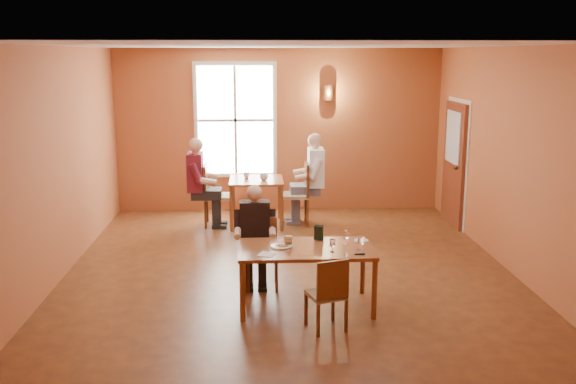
{
  "coord_description": "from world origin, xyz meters",
  "views": [
    {
      "loc": [
        -0.44,
        -8.34,
        2.91
      ],
      "look_at": [
        0.0,
        0.2,
        1.05
      ],
      "focal_mm": 40.0,
      "sensor_mm": 36.0,
      "label": 1
    }
  ],
  "objects_px": {
    "diner_main": "(262,241)",
    "chair_diner_main": "(262,255)",
    "chair_empty": "(326,293)",
    "second_table": "(257,202)",
    "main_table": "(306,277)",
    "chair_diner_white": "(294,194)",
    "chair_diner_maroon": "(218,195)",
    "diner_white": "(296,181)",
    "diner_maroon": "(216,183)"
  },
  "relations": [
    {
      "from": "second_table",
      "to": "chair_diner_maroon",
      "type": "xyz_separation_m",
      "value": [
        -0.65,
        0.0,
        0.13
      ]
    },
    {
      "from": "chair_diner_white",
      "to": "chair_diner_maroon",
      "type": "height_order",
      "value": "chair_diner_white"
    },
    {
      "from": "diner_main",
      "to": "chair_diner_maroon",
      "type": "distance_m",
      "value": 3.17
    },
    {
      "from": "diner_main",
      "to": "chair_diner_maroon",
      "type": "relative_size",
      "value": 1.16
    },
    {
      "from": "chair_diner_main",
      "to": "diner_main",
      "type": "xyz_separation_m",
      "value": [
        0.0,
        -0.03,
        0.18
      ]
    },
    {
      "from": "diner_main",
      "to": "chair_diner_white",
      "type": "height_order",
      "value": "diner_main"
    },
    {
      "from": "chair_diner_maroon",
      "to": "diner_main",
      "type": "bearing_deg",
      "value": 12.99
    },
    {
      "from": "diner_main",
      "to": "diner_maroon",
      "type": "xyz_separation_m",
      "value": [
        -0.74,
        3.08,
        0.12
      ]
    },
    {
      "from": "main_table",
      "to": "diner_white",
      "type": "height_order",
      "value": "diner_white"
    },
    {
      "from": "chair_empty",
      "to": "diner_white",
      "type": "distance_m",
      "value": 4.34
    },
    {
      "from": "second_table",
      "to": "chair_diner_white",
      "type": "xyz_separation_m",
      "value": [
        0.65,
        0.0,
        0.14
      ]
    },
    {
      "from": "chair_diner_white",
      "to": "diner_white",
      "type": "bearing_deg",
      "value": -90.0
    },
    {
      "from": "chair_diner_main",
      "to": "chair_diner_white",
      "type": "xyz_separation_m",
      "value": [
        0.59,
        3.05,
        0.1
      ]
    },
    {
      "from": "chair_diner_main",
      "to": "diner_white",
      "type": "relative_size",
      "value": 0.58
    },
    {
      "from": "chair_diner_main",
      "to": "diner_main",
      "type": "relative_size",
      "value": 0.71
    },
    {
      "from": "second_table",
      "to": "chair_diner_maroon",
      "type": "relative_size",
      "value": 0.85
    },
    {
      "from": "main_table",
      "to": "chair_empty",
      "type": "xyz_separation_m",
      "value": [
        0.17,
        -0.62,
        0.05
      ]
    },
    {
      "from": "main_table",
      "to": "chair_diner_white",
      "type": "height_order",
      "value": "chair_diner_white"
    },
    {
      "from": "main_table",
      "to": "diner_main",
      "type": "height_order",
      "value": "diner_main"
    },
    {
      "from": "chair_diner_white",
      "to": "chair_diner_maroon",
      "type": "relative_size",
      "value": 1.01
    },
    {
      "from": "diner_maroon",
      "to": "main_table",
      "type": "bearing_deg",
      "value": 18.53
    },
    {
      "from": "chair_empty",
      "to": "diner_maroon",
      "type": "relative_size",
      "value": 0.55
    },
    {
      "from": "diner_white",
      "to": "diner_maroon",
      "type": "relative_size",
      "value": 1.02
    },
    {
      "from": "chair_diner_main",
      "to": "diner_maroon",
      "type": "distance_m",
      "value": 3.16
    },
    {
      "from": "chair_empty",
      "to": "diner_maroon",
      "type": "distance_m",
      "value": 4.56
    },
    {
      "from": "second_table",
      "to": "diner_white",
      "type": "height_order",
      "value": "diner_white"
    },
    {
      "from": "main_table",
      "to": "second_table",
      "type": "distance_m",
      "value": 3.75
    },
    {
      "from": "chair_diner_white",
      "to": "chair_diner_maroon",
      "type": "xyz_separation_m",
      "value": [
        -1.3,
        0.0,
        -0.01
      ]
    },
    {
      "from": "chair_empty",
      "to": "chair_diner_maroon",
      "type": "height_order",
      "value": "chair_diner_maroon"
    },
    {
      "from": "main_table",
      "to": "diner_maroon",
      "type": "bearing_deg",
      "value": 108.53
    },
    {
      "from": "chair_empty",
      "to": "second_table",
      "type": "distance_m",
      "value": 4.38
    },
    {
      "from": "chair_diner_maroon",
      "to": "diner_maroon",
      "type": "bearing_deg",
      "value": -90.0
    },
    {
      "from": "diner_main",
      "to": "second_table",
      "type": "relative_size",
      "value": 1.36
    },
    {
      "from": "diner_main",
      "to": "chair_diner_main",
      "type": "bearing_deg",
      "value": -90.0
    },
    {
      "from": "diner_main",
      "to": "diner_maroon",
      "type": "height_order",
      "value": "diner_maroon"
    },
    {
      "from": "chair_empty",
      "to": "second_table",
      "type": "xyz_separation_m",
      "value": [
        -0.73,
        4.32,
        -0.01
      ]
    },
    {
      "from": "chair_diner_main",
      "to": "second_table",
      "type": "distance_m",
      "value": 3.05
    },
    {
      "from": "second_table",
      "to": "diner_white",
      "type": "bearing_deg",
      "value": 0.0
    },
    {
      "from": "diner_white",
      "to": "chair_diner_maroon",
      "type": "bearing_deg",
      "value": 90.0
    },
    {
      "from": "second_table",
      "to": "diner_maroon",
      "type": "distance_m",
      "value": 0.76
    },
    {
      "from": "diner_main",
      "to": "chair_diner_white",
      "type": "relative_size",
      "value": 1.15
    },
    {
      "from": "diner_main",
      "to": "second_table",
      "type": "height_order",
      "value": "diner_main"
    },
    {
      "from": "second_table",
      "to": "diner_white",
      "type": "xyz_separation_m",
      "value": [
        0.68,
        0.0,
        0.36
      ]
    },
    {
      "from": "chair_diner_maroon",
      "to": "main_table",
      "type": "bearing_deg",
      "value": 18.11
    },
    {
      "from": "main_table",
      "to": "chair_empty",
      "type": "distance_m",
      "value": 0.64
    },
    {
      "from": "diner_main",
      "to": "chair_empty",
      "type": "height_order",
      "value": "diner_main"
    },
    {
      "from": "chair_diner_white",
      "to": "chair_empty",
      "type": "bearing_deg",
      "value": -178.96
    },
    {
      "from": "chair_empty",
      "to": "chair_diner_maroon",
      "type": "distance_m",
      "value": 4.54
    },
    {
      "from": "chair_empty",
      "to": "chair_diner_white",
      "type": "relative_size",
      "value": 0.75
    },
    {
      "from": "chair_empty",
      "to": "diner_maroon",
      "type": "bearing_deg",
      "value": 89.45
    }
  ]
}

